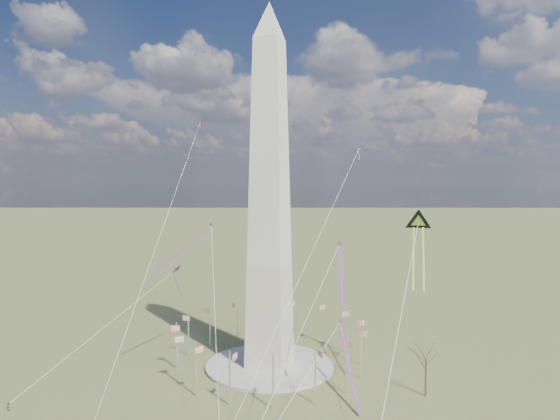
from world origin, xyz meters
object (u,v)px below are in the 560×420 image
(tree_near, at_px, (426,356))
(person_west, at_px, (8,407))
(kite_delta_black, at_px, (418,226))
(washington_monument, at_px, (270,197))

(tree_near, bearing_deg, person_west, -155.72)
(person_west, relative_size, kite_delta_black, 0.09)
(person_west, height_order, kite_delta_black, kite_delta_black)
(kite_delta_black, bearing_deg, person_west, 24.65)
(washington_monument, bearing_deg, tree_near, -6.88)
(washington_monument, relative_size, tree_near, 7.18)
(washington_monument, xyz_separation_m, kite_delta_black, (39.57, 3.80, -7.15))
(kite_delta_black, bearing_deg, washington_monument, 0.44)
(tree_near, bearing_deg, kite_delta_black, 108.14)
(person_west, xyz_separation_m, kite_delta_black, (86.02, 49.05, 39.88))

